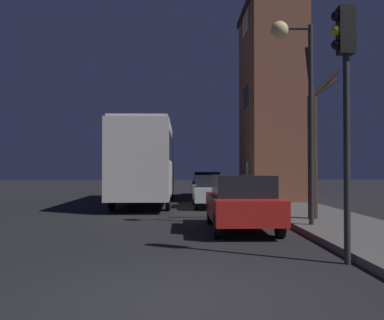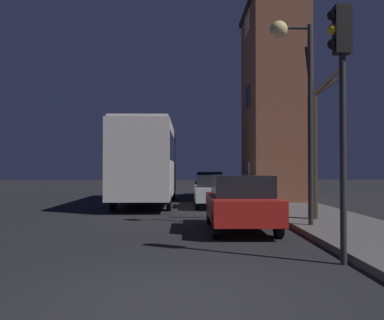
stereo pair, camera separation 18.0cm
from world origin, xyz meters
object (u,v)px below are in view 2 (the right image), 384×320
(car_near_lane, at_px, (241,202))
(streetlamp, at_px, (293,72))
(car_mid_lane, at_px, (215,190))
(traffic_light, at_px, (341,80))
(car_far_lane, at_px, (209,183))
(bus, at_px, (148,158))
(bare_tree, at_px, (313,145))

(car_near_lane, bearing_deg, streetlamp, 0.90)
(car_mid_lane, bearing_deg, traffic_light, -82.35)
(streetlamp, height_order, traffic_light, streetlamp)
(streetlamp, relative_size, car_near_lane, 1.39)
(streetlamp, xyz_separation_m, car_mid_lane, (-1.76, 7.25, -3.78))
(traffic_light, distance_m, car_far_lane, 20.00)
(bus, bearing_deg, car_mid_lane, -29.73)
(traffic_light, height_order, car_mid_lane, traffic_light)
(car_far_lane, bearing_deg, streetlamp, -84.03)
(car_far_lane, bearing_deg, bare_tree, -79.41)
(traffic_light, bearing_deg, bare_tree, 78.20)
(bare_tree, bearing_deg, car_near_lane, -149.76)
(streetlamp, relative_size, car_far_lane, 1.46)
(streetlamp, relative_size, traffic_light, 1.22)
(traffic_light, xyz_separation_m, bus, (-4.76, 13.40, -1.13))
(traffic_light, height_order, car_near_lane, traffic_light)
(car_near_lane, height_order, car_far_lane, car_near_lane)
(car_near_lane, bearing_deg, bare_tree, 30.24)
(car_mid_lane, bearing_deg, car_far_lane, 88.99)
(car_near_lane, distance_m, car_far_lane, 15.48)
(traffic_light, bearing_deg, car_near_lane, 107.13)
(car_mid_lane, height_order, car_far_lane, car_far_lane)
(car_near_lane, distance_m, car_mid_lane, 7.27)
(streetlamp, bearing_deg, traffic_light, -92.74)
(bare_tree, bearing_deg, bus, 128.05)
(traffic_light, relative_size, car_near_lane, 1.14)
(car_mid_lane, bearing_deg, bare_tree, -64.52)
(bus, bearing_deg, car_far_lane, 62.30)
(streetlamp, xyz_separation_m, bus, (-4.97, 9.08, -2.25))
(bare_tree, height_order, bus, bare_tree)
(traffic_light, relative_size, bare_tree, 0.89)
(bus, xyz_separation_m, car_far_lane, (3.35, 6.38, -1.49))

